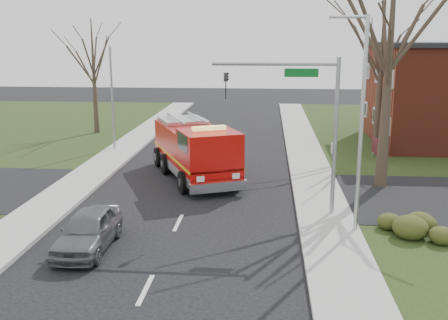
{
  "coord_description": "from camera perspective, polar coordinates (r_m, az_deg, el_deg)",
  "views": [
    {
      "loc": [
        3.63,
        -20.49,
        7.56
      ],
      "look_at": [
        1.66,
        3.18,
        2.0
      ],
      "focal_mm": 42.0,
      "sensor_mm": 36.0,
      "label": 1
    }
  ],
  "objects": [
    {
      "name": "ground",
      "position": [
        22.14,
        -5.0,
        -6.85
      ],
      "size": [
        120.0,
        120.0,
        0.0
      ],
      "primitive_type": "plane",
      "color": "black",
      "rests_on": "ground"
    },
    {
      "name": "sidewalk_left",
      "position": [
        23.93,
        -19.88,
        -5.87
      ],
      "size": [
        2.4,
        80.0,
        0.15
      ],
      "primitive_type": "cube",
      "color": "#999893",
      "rests_on": "ground"
    },
    {
      "name": "traffic_signal_mast",
      "position": [
        22.23,
        8.84,
        5.64
      ],
      "size": [
        5.29,
        0.18,
        6.8
      ],
      "color": "gray",
      "rests_on": "ground"
    },
    {
      "name": "health_center_sign",
      "position": [
        34.35,
        16.21,
        1.43
      ],
      "size": [
        0.12,
        2.0,
        1.4
      ],
      "color": "#4E121C",
      "rests_on": "ground"
    },
    {
      "name": "bare_tree_left",
      "position": [
        42.77,
        -14.05,
        10.11
      ],
      "size": [
        4.5,
        4.5,
        9.0
      ],
      "color": "#33291E",
      "rests_on": "ground"
    },
    {
      "name": "hedge_corner",
      "position": [
        21.39,
        19.15,
        -6.64
      ],
      "size": [
        2.8,
        2.0,
        0.9
      ],
      "primitive_type": "ellipsoid",
      "color": "#2E3A15",
      "rests_on": "lawn_right"
    },
    {
      "name": "utility_pole_far",
      "position": [
        36.26,
        -12.06,
        6.46
      ],
      "size": [
        0.14,
        0.14,
        7.0
      ],
      "primitive_type": "cylinder",
      "color": "gray",
      "rests_on": "ground"
    },
    {
      "name": "sidewalk_right",
      "position": [
        21.97,
        11.27,
        -7.02
      ],
      "size": [
        2.4,
        80.0,
        0.15
      ],
      "primitive_type": "cube",
      "color": "#999893",
      "rests_on": "ground"
    },
    {
      "name": "bare_tree_far",
      "position": [
        36.26,
        16.8,
        10.93
      ],
      "size": [
        5.25,
        5.25,
        10.5
      ],
      "color": "#33291E",
      "rests_on": "ground"
    },
    {
      "name": "bare_tree_near",
      "position": [
        27.13,
        17.67,
        12.26
      ],
      "size": [
        6.0,
        6.0,
        12.0
      ],
      "color": "#33291E",
      "rests_on": "ground"
    },
    {
      "name": "streetlight_pole",
      "position": [
        20.52,
        14.6,
        4.31
      ],
      "size": [
        1.48,
        0.16,
        8.4
      ],
      "color": "#B7BABF",
      "rests_on": "ground"
    },
    {
      "name": "parked_car_maroon",
      "position": [
        19.87,
        -14.57,
        -7.4
      ],
      "size": [
        1.71,
        4.24,
        1.44
      ],
      "primitive_type": "imported",
      "rotation": [
        0.0,
        0.0,
        0.0
      ],
      "color": "#55595D",
      "rests_on": "ground"
    },
    {
      "name": "fire_engine",
      "position": [
        28.64,
        -3.14,
        0.93
      ],
      "size": [
        5.83,
        8.63,
        3.3
      ],
      "rotation": [
        0.0,
        0.0,
        0.41
      ],
      "color": "#B20B08",
      "rests_on": "ground"
    }
  ]
}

